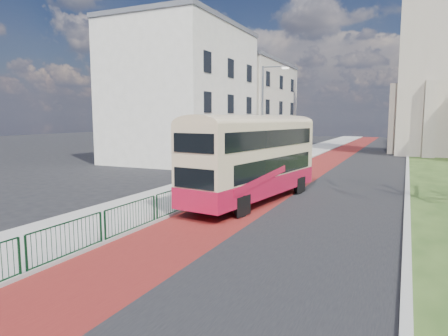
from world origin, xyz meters
The scene contains 11 objects.
ground centered at (0.00, 0.00, 0.00)m, with size 160.00×160.00×0.00m, color black.
road_carriageway centered at (1.50, 20.00, 0.01)m, with size 9.00×120.00×0.01m, color black.
bus_lane centered at (-1.20, 20.00, 0.01)m, with size 3.40×120.00×0.01m, color #591414.
pavement_west centered at (-5.00, 20.00, 0.06)m, with size 4.00×120.00×0.12m, color gray.
kerb_west centered at (-3.00, 20.00, 0.07)m, with size 0.25×120.00×0.13m, color #999993.
kerb_east centered at (6.10, 22.00, 0.07)m, with size 0.25×80.00×0.13m, color #999993.
pedestrian_railing centered at (-2.95, 4.00, 0.55)m, with size 0.07×24.00×1.12m.
street_block_near centered at (-14.00, 22.00, 6.51)m, with size 10.30×14.30×13.00m.
street_block_far centered at (-14.00, 38.00, 5.76)m, with size 10.30×16.30×11.50m.
streetlamp centered at (-4.35, 18.00, 4.59)m, with size 2.13×0.18×8.00m.
bus centered at (-0.79, 6.24, 2.33)m, with size 3.65×9.97×4.08m.
Camera 1 is at (5.92, -11.97, 4.12)m, focal length 32.00 mm.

